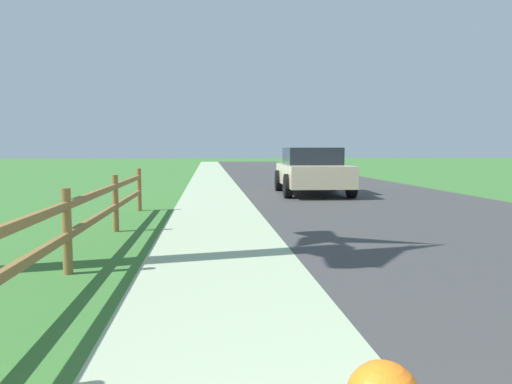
# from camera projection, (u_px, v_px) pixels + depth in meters

# --- Properties ---
(ground_plane) EXTENTS (120.00, 120.00, 0.00)m
(ground_plane) POSITION_uv_depth(u_px,v_px,m) (232.00, 179.00, 24.52)
(ground_plane) COLOR #397030
(road_asphalt) EXTENTS (7.00, 66.00, 0.01)m
(road_asphalt) POSITION_uv_depth(u_px,v_px,m) (295.00, 176.00, 26.84)
(road_asphalt) COLOR #3B3B3B
(road_asphalt) RESTS_ON ground
(curb_concrete) EXTENTS (6.00, 66.00, 0.01)m
(curb_concrete) POSITION_uv_depth(u_px,v_px,m) (173.00, 177.00, 26.22)
(curb_concrete) COLOR #A1B390
(curb_concrete) RESTS_ON ground
(grass_verge) EXTENTS (5.00, 66.00, 0.00)m
(grass_verge) POSITION_uv_depth(u_px,v_px,m) (145.00, 177.00, 26.07)
(grass_verge) COLOR #397030
(grass_verge) RESTS_ON ground
(rail_fence) EXTENTS (0.11, 12.00, 1.00)m
(rail_fence) POSITION_uv_depth(u_px,v_px,m) (67.00, 224.00, 5.63)
(rail_fence) COLOR brown
(rail_fence) RESTS_ON ground
(parked_suv_beige) EXTENTS (2.25, 4.37, 1.49)m
(parked_suv_beige) POSITION_uv_depth(u_px,v_px,m) (312.00, 170.00, 15.99)
(parked_suv_beige) COLOR #C6B793
(parked_suv_beige) RESTS_ON ground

